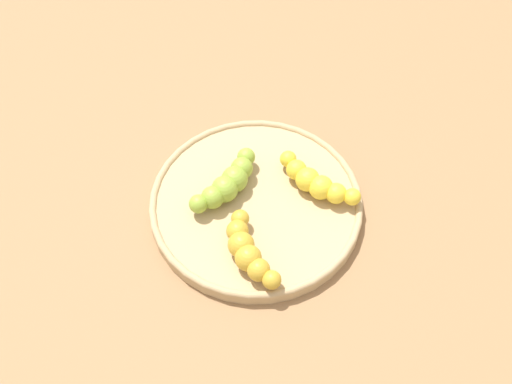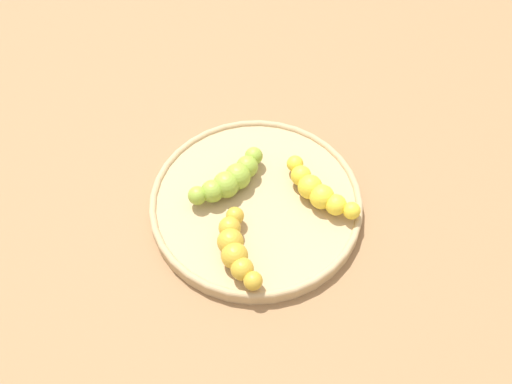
% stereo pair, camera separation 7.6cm
% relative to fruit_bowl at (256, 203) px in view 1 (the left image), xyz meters
% --- Properties ---
extents(ground_plane, '(2.40, 2.40, 0.00)m').
position_rel_fruit_bowl_xyz_m(ground_plane, '(0.00, 0.00, -0.01)').
color(ground_plane, '#936D47').
extents(fruit_bowl, '(0.30, 0.30, 0.02)m').
position_rel_fruit_bowl_xyz_m(fruit_bowl, '(0.00, 0.00, 0.00)').
color(fruit_bowl, tan).
rests_on(fruit_bowl, ground_plane).
extents(banana_spotted, '(0.09, 0.10, 0.03)m').
position_rel_fruit_bowl_xyz_m(banana_spotted, '(0.08, 0.03, 0.02)').
color(banana_spotted, gold).
rests_on(banana_spotted, fruit_bowl).
extents(banana_yellow, '(0.05, 0.13, 0.03)m').
position_rel_fruit_bowl_xyz_m(banana_yellow, '(-0.05, 0.07, 0.02)').
color(banana_yellow, yellow).
rests_on(banana_yellow, fruit_bowl).
extents(banana_green, '(0.13, 0.06, 0.04)m').
position_rel_fruit_bowl_xyz_m(banana_green, '(0.00, -0.04, 0.03)').
color(banana_green, '#8CAD38').
rests_on(banana_green, fruit_bowl).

